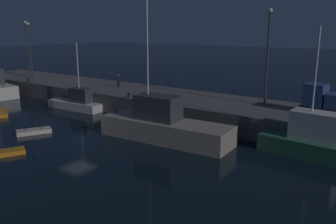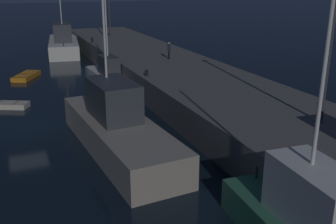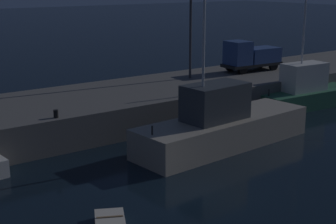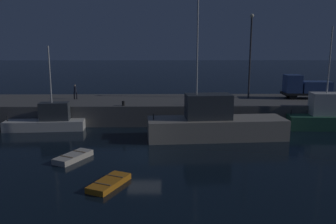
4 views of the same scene
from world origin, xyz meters
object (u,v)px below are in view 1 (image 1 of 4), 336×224
object	(u,v)px
rowboat_white_mid	(4,153)
lamp_post_east	(30,46)
lamp_post_west	(27,45)
utility_truck	(332,101)
bollard_west	(129,95)
bollard_central	(28,80)
dinghy_orange_near	(0,113)
fishing_trawler_green	(318,142)
lamp_post_central	(268,51)
dockworker	(118,80)
dinghy_red_small	(34,131)
fishing_boat_blue	(164,126)
fishing_trawler_red	(77,102)

from	to	relation	value
rowboat_white_mid	lamp_post_east	xyz separation A→B (m)	(-22.86, 17.65, 6.78)
lamp_post_west	utility_truck	distance (m)	44.60
lamp_post_east	bollard_west	xyz separation A→B (m)	(22.05, -2.40, -4.61)
rowboat_white_mid	bollard_central	bearing A→B (deg)	143.00
utility_truck	dinghy_orange_near	bearing A→B (deg)	-158.16
fishing_trawler_green	lamp_post_east	size ratio (longest dim) A/B	1.18
dinghy_orange_near	rowboat_white_mid	size ratio (longest dim) A/B	1.27
lamp_post_central	dockworker	world-z (taller)	lamp_post_central
rowboat_white_mid	utility_truck	xyz separation A→B (m)	(19.30, 19.71, 3.24)
lamp_post_central	utility_truck	world-z (taller)	lamp_post_central
dinghy_red_small	lamp_post_west	bearing A→B (deg)	147.48
bollard_central	bollard_west	bearing A→B (deg)	0.43
utility_truck	bollard_west	world-z (taller)	utility_truck
fishing_boat_blue	rowboat_white_mid	bearing A→B (deg)	-126.43
lamp_post_central	bollard_central	distance (m)	33.81
dockworker	fishing_trawler_green	bearing A→B (deg)	-12.14
utility_truck	bollard_central	world-z (taller)	utility_truck
dinghy_red_small	utility_truck	distance (m)	27.28
fishing_trawler_green	utility_truck	xyz separation A→B (m)	(-0.45, 5.76, 2.21)
dinghy_orange_near	dockworker	distance (m)	14.60
bollard_central	dinghy_orange_near	bearing A→B (deg)	-49.73
fishing_boat_blue	lamp_post_east	world-z (taller)	fishing_boat_blue
lamp_post_central	dockworker	distance (m)	20.17
rowboat_white_mid	dinghy_red_small	xyz separation A→B (m)	(-3.29, 4.76, 0.03)
fishing_boat_blue	dinghy_red_small	distance (m)	12.43
dockworker	bollard_central	size ratio (longest dim) A/B	2.73
dinghy_red_small	lamp_post_central	size ratio (longest dim) A/B	0.35
rowboat_white_mid	dinghy_orange_near	bearing A→B (deg)	152.45
fishing_boat_blue	fishing_trawler_green	size ratio (longest dim) A/B	1.24
lamp_post_west	utility_truck	size ratio (longest dim) A/B	1.55
dinghy_red_small	dockworker	world-z (taller)	dockworker
dinghy_red_small	lamp_post_central	xyz separation A→B (m)	(16.29, 15.43, 7.28)
fishing_trawler_red	fishing_boat_blue	distance (m)	16.03
lamp_post_west	rowboat_white_mid	bearing A→B (deg)	-36.63
fishing_boat_blue	rowboat_white_mid	distance (m)	13.03
dinghy_red_small	utility_truck	size ratio (longest dim) A/B	0.59
dockworker	lamp_post_west	bearing A→B (deg)	-177.08
dinghy_red_small	lamp_post_west	distance (m)	26.81
dinghy_orange_near	lamp_post_central	bearing A→B (deg)	27.31
bollard_central	dockworker	bearing A→B (deg)	18.71
dinghy_red_small	dinghy_orange_near	bearing A→B (deg)	168.26
rowboat_white_mid	bollard_west	xyz separation A→B (m)	(-0.81, 15.25, 2.16)
rowboat_white_mid	lamp_post_central	distance (m)	25.10
rowboat_white_mid	dinghy_red_small	world-z (taller)	dinghy_red_small
rowboat_white_mid	bollard_west	bearing A→B (deg)	93.03
lamp_post_west	bollard_central	distance (m)	7.80
lamp_post_west	lamp_post_central	size ratio (longest dim) A/B	0.92
utility_truck	bollard_west	xyz separation A→B (m)	(-20.11, -4.46, -1.08)
rowboat_white_mid	utility_truck	bearing A→B (deg)	45.60
lamp_post_west	bollard_central	bearing A→B (deg)	-35.12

